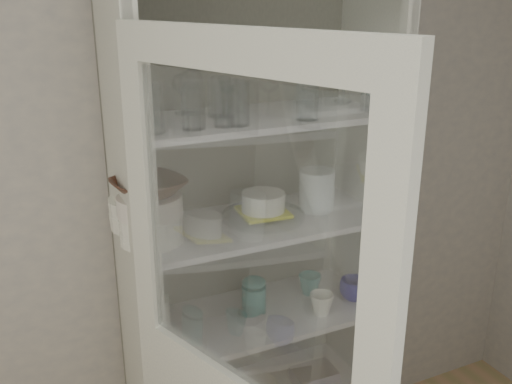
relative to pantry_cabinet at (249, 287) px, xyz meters
name	(u,v)px	position (x,y,z in m)	size (l,w,h in m)	color
wall_back	(186,198)	(-0.20, 0.16, 0.36)	(3.60, 0.02, 2.60)	#99958E
pantry_cabinet	(249,287)	(0.00, 0.00, 0.00)	(1.00, 0.45, 2.10)	beige
tumbler_0	(151,108)	(-0.41, -0.19, 0.80)	(0.08, 0.08, 0.15)	silver
tumbler_1	(193,105)	(-0.28, -0.19, 0.80)	(0.08, 0.08, 0.15)	silver
tumbler_2	(224,106)	(-0.18, -0.20, 0.79)	(0.07, 0.07, 0.13)	silver
tumbler_3	(238,103)	(-0.13, -0.20, 0.79)	(0.07, 0.07, 0.14)	silver
tumbler_4	(307,97)	(0.12, -0.22, 0.80)	(0.08, 0.08, 0.15)	silver
tumbler_5	(377,91)	(0.41, -0.21, 0.80)	(0.08, 0.08, 0.15)	silver
tumbler_6	(371,91)	(0.41, -0.17, 0.79)	(0.07, 0.07, 0.14)	silver
tumbler_7	(143,106)	(-0.41, -0.09, 0.79)	(0.07, 0.07, 0.14)	silver
tumbler_8	(217,98)	(-0.14, -0.04, 0.78)	(0.06, 0.06, 0.13)	silver
tumbler_9	(221,97)	(-0.13, -0.06, 0.79)	(0.07, 0.07, 0.14)	silver
tumbler_10	(229,98)	(-0.10, -0.06, 0.78)	(0.06, 0.06, 0.13)	silver
goblet_0	(182,92)	(-0.23, 0.04, 0.80)	(0.07, 0.07, 0.16)	silver
goblet_1	(192,89)	(-0.20, 0.03, 0.81)	(0.08, 0.08, 0.18)	silver
goblet_2	(303,81)	(0.26, 0.06, 0.81)	(0.08, 0.08, 0.17)	silver
goblet_3	(344,79)	(0.41, 0.00, 0.81)	(0.08, 0.08, 0.18)	silver
plate_stack_front	(151,228)	(-0.41, -0.09, 0.37)	(0.22, 0.22, 0.10)	white
plate_stack_back	(140,212)	(-0.41, 0.05, 0.38)	(0.22, 0.22, 0.11)	white
cream_bowl	(150,205)	(-0.41, -0.09, 0.45)	(0.22, 0.22, 0.07)	white
terracotta_bowl	(149,187)	(-0.41, -0.09, 0.52)	(0.24, 0.24, 0.06)	#432418
glass_platter	(263,216)	(0.03, -0.06, 0.33)	(0.32, 0.32, 0.02)	silver
yellow_trivet	(263,212)	(0.03, -0.06, 0.34)	(0.17, 0.17, 0.01)	yellow
white_ramekin	(263,202)	(0.03, -0.06, 0.39)	(0.16, 0.16, 0.07)	white
grey_bowl_stack	(317,190)	(0.26, -0.07, 0.40)	(0.14, 0.14, 0.16)	silver
mug_blue	(353,289)	(0.41, -0.14, -0.03)	(0.12, 0.12, 0.09)	navy
mug_teal	(310,284)	(0.27, -0.03, -0.04)	(0.10, 0.10, 0.09)	#257E78
mug_white	(322,304)	(0.23, -0.19, -0.03)	(0.10, 0.10, 0.09)	white
teal_jar	(254,295)	(0.00, -0.04, -0.02)	(0.10, 0.10, 0.12)	#257E78
measuring_cups	(250,316)	(-0.05, -0.11, -0.06)	(0.09, 0.09, 0.04)	silver
white_canister	(154,317)	(-0.41, -0.04, -0.01)	(0.12, 0.12, 0.14)	white
tin_box	(314,375)	(0.27, -0.09, -0.45)	(0.19, 0.13, 0.06)	#9F9CB3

